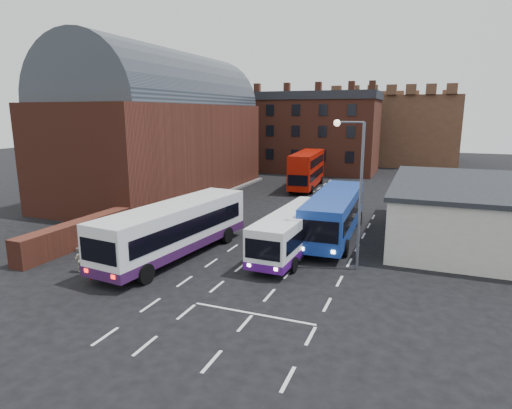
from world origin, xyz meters
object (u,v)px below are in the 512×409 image
at_px(bus_blue, 335,212).
at_px(bus_red_double, 307,169).
at_px(street_lamp, 356,181).
at_px(pedestrian_beige, 81,259).
at_px(bus_white_outbound, 175,226).
at_px(bus_white_inbound, 293,229).
at_px(pedestrian_red, 92,265).

xyz_separation_m(bus_blue, bus_red_double, (-7.41, 19.88, 0.37)).
relative_size(bus_blue, street_lamp, 1.42).
xyz_separation_m(street_lamp, pedestrian_beige, (-14.65, -6.31, -4.51)).
relative_size(street_lamp, pedestrian_beige, 5.55).
bearing_deg(bus_white_outbound, street_lamp, 15.73).
relative_size(bus_white_inbound, street_lamp, 1.19).
bearing_deg(pedestrian_red, bus_red_double, -139.78).
bearing_deg(pedestrian_beige, bus_white_outbound, -150.67).
height_order(street_lamp, pedestrian_beige, street_lamp).
relative_size(bus_white_outbound, bus_red_double, 1.14).
bearing_deg(street_lamp, bus_red_double, 110.52).
xyz_separation_m(bus_blue, pedestrian_beige, (-12.36, -12.36, -1.20)).
xyz_separation_m(bus_white_outbound, street_lamp, (11.01, 1.84, 3.27)).
bearing_deg(bus_white_outbound, pedestrian_red, -106.83).
xyz_separation_m(bus_white_inbound, bus_red_double, (-5.56, 24.41, 0.69)).
bearing_deg(bus_red_double, pedestrian_beige, 76.67).
distance_m(street_lamp, pedestrian_red, 15.59).
relative_size(bus_red_double, pedestrian_beige, 7.12).
bearing_deg(bus_red_double, bus_white_inbound, 98.22).
height_order(bus_red_double, street_lamp, street_lamp).
distance_m(bus_white_outbound, street_lamp, 11.63).
relative_size(bus_blue, pedestrian_red, 7.20).
height_order(street_lamp, pedestrian_red, street_lamp).
bearing_deg(bus_white_outbound, bus_red_double, 93.54).
bearing_deg(bus_white_inbound, bus_white_outbound, 27.99).
height_order(bus_white_outbound, pedestrian_beige, bus_white_outbound).
distance_m(bus_white_outbound, pedestrian_red, 5.73).
relative_size(bus_white_inbound, pedestrian_red, 6.05).
bearing_deg(bus_white_inbound, bus_blue, -110.28).
bearing_deg(bus_white_outbound, pedestrian_beige, -122.95).
relative_size(bus_blue, bus_red_double, 1.11).
bearing_deg(street_lamp, pedestrian_beige, -156.68).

